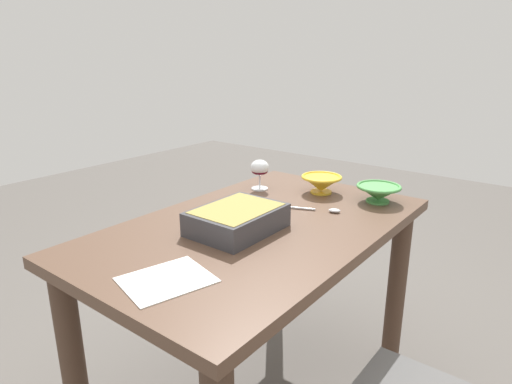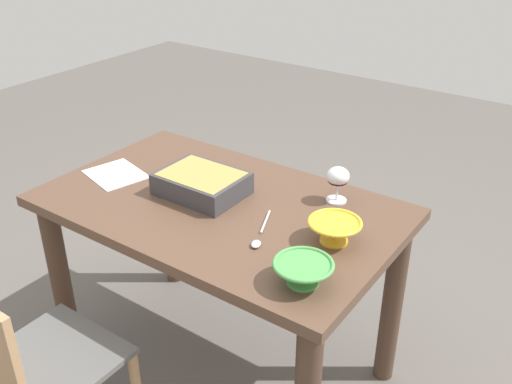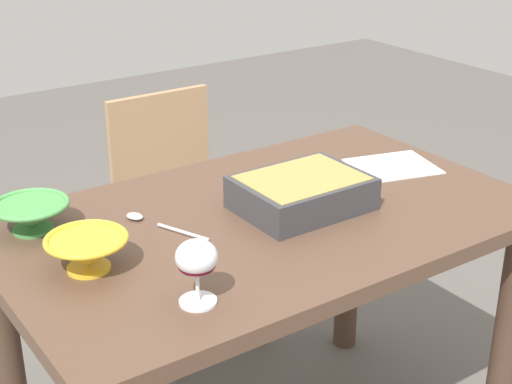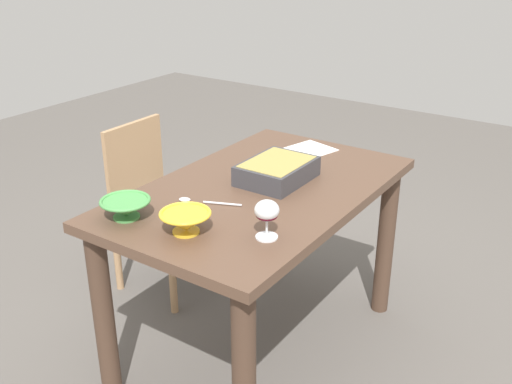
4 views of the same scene
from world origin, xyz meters
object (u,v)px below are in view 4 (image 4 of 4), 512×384
Objects in this scene: small_bowl at (126,207)px; napkin at (307,150)px; dining_table at (260,219)px; casserole_dish at (277,170)px; mixing_bowl at (186,221)px; serving_spoon at (197,201)px; wine_glass at (267,213)px; chair at (154,199)px.

small_bowl reaches higher than napkin.
dining_table is 5.68× the size of napkin.
casserole_dish is 1.36× the size of napkin.
mixing_bowl is at bearing 97.32° from small_bowl.
wine_glass is at bearing 76.67° from serving_spoon.
napkin is at bearing 175.66° from serving_spoon.
dining_table is 0.49m from napkin.
wine_glass reaches higher than dining_table.
dining_table is at bearing -10.75° from casserole_dish.
mixing_bowl is 0.24m from serving_spoon.
casserole_dish is at bearing 156.54° from small_bowl.
mixing_bowl reaches higher than chair.
dining_table is 4.19× the size of casserole_dish.
mixing_bowl reaches higher than small_bowl.
chair is 2.75× the size of casserole_dish.
napkin reaches higher than dining_table.
casserole_dish is 1.76× the size of mixing_bowl.
wine_glass reaches higher than chair.
casserole_dish reaches higher than napkin.
small_bowl is at bearing -72.73° from wine_glass.
wine_glass reaches higher than casserole_dish.
dining_table is at bearing 154.29° from small_bowl.
napkin is at bearing 113.99° from chair.
mixing_bowl reaches higher than napkin.
serving_spoon is at bearing -149.54° from mixing_bowl.
mixing_bowl is at bearing -0.89° from casserole_dish.
casserole_dish is (-0.09, 0.02, 0.18)m from dining_table.
wine_glass is 0.49m from casserole_dish.
mixing_bowl is (0.62, 0.75, 0.34)m from chair.
mixing_bowl is (0.55, -0.01, -0.00)m from casserole_dish.
small_bowl is 0.78× the size of serving_spoon.
casserole_dish is at bearing 159.46° from serving_spoon.
small_bowl is (0.48, -0.23, 0.18)m from dining_table.
wine_glass is 0.86m from napkin.
casserole_dish reaches higher than serving_spoon.
chair is at bearing -102.62° from dining_table.
wine_glass reaches higher than serving_spoon.
serving_spoon is at bearing 56.60° from chair.
napkin is (-0.47, -0.06, 0.14)m from dining_table.
napkin is at bearing -175.94° from mixing_bowl.
dining_table is 1.52× the size of chair.
small_bowl is (0.65, 0.51, 0.34)m from chair.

